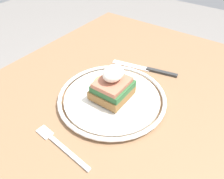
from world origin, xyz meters
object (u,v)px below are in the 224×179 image
object	(u,v)px
knife	(149,69)
sandwich	(112,85)
fork	(59,145)
plate	(112,98)

from	to	relation	value
knife	sandwich	bearing A→B (deg)	174.79
fork	plate	bearing A→B (deg)	-2.89
plate	knife	size ratio (longest dim) A/B	1.37
sandwich	fork	bearing A→B (deg)	177.17
knife	plate	bearing A→B (deg)	174.88
fork	knife	world-z (taller)	knife
fork	knife	bearing A→B (deg)	-3.99
plate	sandwich	bearing A→B (deg)	3.25
plate	fork	xyz separation A→B (m)	(-0.18, 0.01, -0.01)
plate	fork	size ratio (longest dim) A/B	1.76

